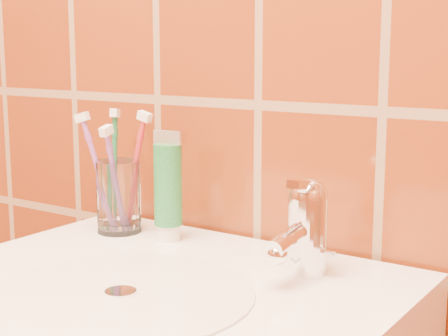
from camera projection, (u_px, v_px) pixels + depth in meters
The scene contains 7 objects.
glass_tumbler at pixel (119, 196), 1.02m from camera, with size 0.07×0.07×0.11m, color white.
toothpaste_tube at pixel (168, 190), 0.97m from camera, with size 0.04×0.04×0.16m.
faucet at pixel (306, 223), 0.82m from camera, with size 0.05×0.11×0.12m.
toothbrush_0 at pixel (134, 173), 1.01m from camera, with size 0.07×0.03×0.19m, color #B82730, non-canonical shape.
toothbrush_1 at pixel (99, 174), 1.01m from camera, with size 0.07×0.04×0.18m, color #884594, non-canonical shape.
toothbrush_2 at pixel (114, 170), 1.02m from camera, with size 0.03×0.05×0.19m, color #1C6B3C, non-canonical shape.
toothbrush_3 at pixel (116, 181), 0.99m from camera, with size 0.03×0.06×0.17m, color #7C4492, non-canonical shape.
Camera 1 is at (0.50, 0.38, 1.12)m, focal length 55.00 mm.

